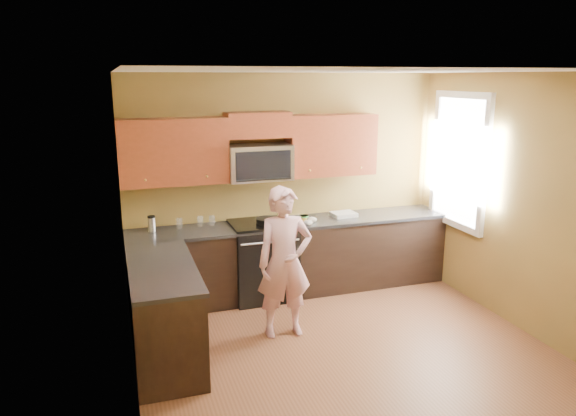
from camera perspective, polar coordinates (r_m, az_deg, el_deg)
name	(u,v)px	position (r m, az deg, el deg)	size (l,w,h in m)	color
floor	(349,356)	(5.46, 6.55, -15.37)	(4.00, 4.00, 0.00)	brown
ceiling	(358,71)	(4.77, 7.46, 14.27)	(4.00, 4.00, 0.00)	white
wall_back	(286,183)	(6.75, -0.26, 2.72)	(4.00, 4.00, 0.00)	brown
wall_front	(503,311)	(3.35, 21.91, -10.16)	(4.00, 4.00, 0.00)	brown
wall_left	(127,244)	(4.49, -16.83, -3.67)	(4.00, 4.00, 0.00)	brown
wall_right	(530,206)	(6.06, 24.36, 0.15)	(4.00, 4.00, 0.00)	brown
cabinet_back_run	(293,258)	(6.72, 0.54, -5.39)	(4.00, 0.60, 0.88)	black
cabinet_left_run	(163,313)	(5.39, -13.13, -10.81)	(0.60, 1.60, 0.88)	black
countertop_back	(293,223)	(6.57, 0.58, -1.63)	(4.00, 0.62, 0.04)	black
countertop_left	(162,268)	(5.22, -13.30, -6.20)	(0.62, 1.60, 0.04)	black
stove	(263,260)	(6.57, -2.70, -5.53)	(0.76, 0.65, 0.95)	black
microwave	(259,180)	(6.43, -3.10, 3.04)	(0.76, 0.40, 0.42)	silver
upper_cab_left	(175,184)	(6.29, -11.93, 2.50)	(1.22, 0.33, 0.75)	maroon
upper_cab_right	(330,175)	(6.77, 4.53, 3.56)	(1.12, 0.33, 0.75)	maroon
upper_cab_over_mw	(258,125)	(6.38, -3.26, 8.84)	(0.76, 0.33, 0.30)	maroon
window	(459,161)	(6.90, 17.79, 4.82)	(0.06, 1.06, 1.66)	white
woman	(285,262)	(5.53, -0.36, -5.83)	(0.58, 0.38, 1.59)	#D06880
frying_pan	(268,223)	(6.40, -2.20, -1.59)	(0.28, 0.48, 0.06)	black
butter_tub	(304,221)	(6.62, 1.72, -1.34)	(0.11, 0.11, 0.08)	gold
toast_slice	(304,221)	(6.59, 1.68, -1.35)	(0.11, 0.11, 0.01)	#B27F47
napkin_a	(308,223)	(6.41, 2.16, -1.57)	(0.11, 0.12, 0.06)	silver
napkin_b	(312,220)	(6.54, 2.56, -1.25)	(0.12, 0.13, 0.07)	silver
dish_towel	(344,214)	(6.85, 5.95, -0.67)	(0.30, 0.24, 0.05)	silver
travel_mug	(152,231)	(6.35, -14.28, -2.43)	(0.09, 0.09, 0.18)	silver
glass_a	(200,221)	(6.44, -9.33, -1.40)	(0.07, 0.07, 0.12)	silver
glass_b	(212,221)	(6.45, -8.10, -1.34)	(0.07, 0.07, 0.12)	silver
glass_c	(179,223)	(6.40, -11.50, -1.59)	(0.07, 0.07, 0.12)	silver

